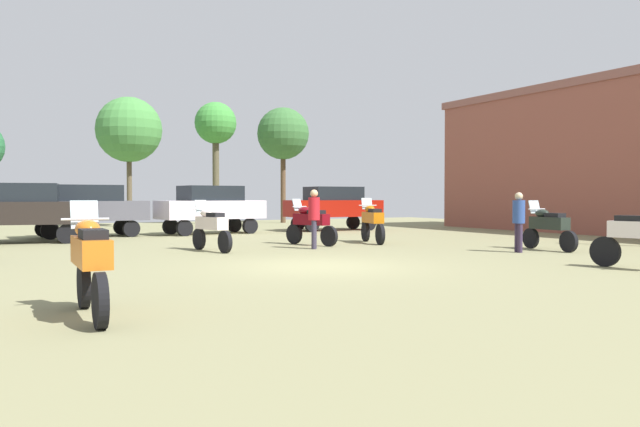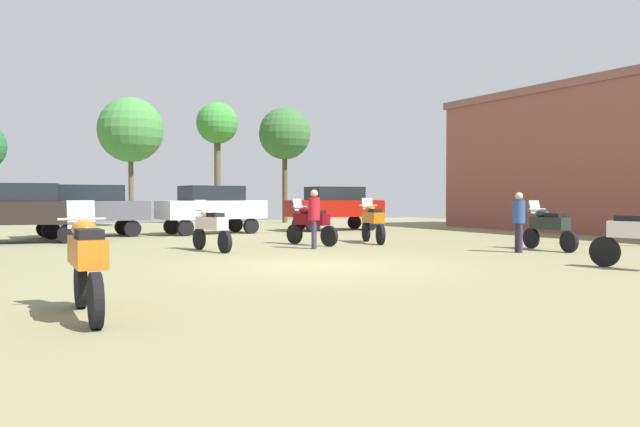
{
  "view_description": "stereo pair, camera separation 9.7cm",
  "coord_description": "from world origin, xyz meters",
  "px_view_note": "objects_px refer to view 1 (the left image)",
  "views": [
    {
      "loc": [
        -6.73,
        -12.45,
        1.59
      ],
      "look_at": [
        2.26,
        3.98,
        1.08
      ],
      "focal_mm": 35.69,
      "sensor_mm": 36.0,
      "label": 1
    },
    {
      "loc": [
        -6.64,
        -12.5,
        1.59
      ],
      "look_at": [
        2.26,
        3.98,
        1.08
      ],
      "focal_mm": 35.69,
      "sensor_mm": 36.0,
      "label": 2
    }
  ],
  "objects_px": {
    "car_2": "(333,205)",
    "car_5": "(88,207)",
    "motorcycle_3": "(91,260)",
    "car_4": "(211,206)",
    "tree_6": "(216,126)",
    "tree_3": "(129,130)",
    "motorcycle_4": "(311,222)",
    "person_2": "(314,214)",
    "motorcycle_6": "(548,226)",
    "person_1": "(519,217)",
    "tree_4": "(283,134)",
    "car_1": "(20,208)",
    "motorcycle_9": "(211,226)",
    "motorcycle_2": "(372,221)"
  },
  "relations": [
    {
      "from": "motorcycle_3",
      "to": "tree_6",
      "type": "bearing_deg",
      "value": 69.02
    },
    {
      "from": "car_2",
      "to": "motorcycle_4",
      "type": "bearing_deg",
      "value": 146.76
    },
    {
      "from": "tree_6",
      "to": "motorcycle_4",
      "type": "bearing_deg",
      "value": -98.88
    },
    {
      "from": "motorcycle_3",
      "to": "car_4",
      "type": "bearing_deg",
      "value": 67.99
    },
    {
      "from": "motorcycle_3",
      "to": "car_5",
      "type": "relative_size",
      "value": 0.52
    },
    {
      "from": "tree_6",
      "to": "car_5",
      "type": "bearing_deg",
      "value": -133.46
    },
    {
      "from": "person_1",
      "to": "tree_6",
      "type": "relative_size",
      "value": 0.24
    },
    {
      "from": "motorcycle_3",
      "to": "car_4",
      "type": "relative_size",
      "value": 0.51
    },
    {
      "from": "motorcycle_3",
      "to": "motorcycle_6",
      "type": "xyz_separation_m",
      "value": [
        13.34,
        4.38,
        -0.03
      ]
    },
    {
      "from": "person_2",
      "to": "motorcycle_2",
      "type": "bearing_deg",
      "value": -33.47
    },
    {
      "from": "car_5",
      "to": "person_1",
      "type": "xyz_separation_m",
      "value": [
        9.49,
        -12.76,
        -0.19
      ]
    },
    {
      "from": "motorcycle_6",
      "to": "person_2",
      "type": "relative_size",
      "value": 1.21
    },
    {
      "from": "tree_6",
      "to": "motorcycle_2",
      "type": "bearing_deg",
      "value": -90.98
    },
    {
      "from": "motorcycle_2",
      "to": "car_2",
      "type": "height_order",
      "value": "car_2"
    },
    {
      "from": "motorcycle_3",
      "to": "car_2",
      "type": "relative_size",
      "value": 0.52
    },
    {
      "from": "car_1",
      "to": "car_4",
      "type": "xyz_separation_m",
      "value": [
        7.27,
        1.9,
        0.0
      ]
    },
    {
      "from": "car_1",
      "to": "motorcycle_2",
      "type": "bearing_deg",
      "value": -108.96
    },
    {
      "from": "motorcycle_6",
      "to": "tree_3",
      "type": "xyz_separation_m",
      "value": [
        -7.68,
        20.01,
        4.22
      ]
    },
    {
      "from": "person_2",
      "to": "tree_6",
      "type": "distance_m",
      "value": 18.45
    },
    {
      "from": "car_4",
      "to": "tree_3",
      "type": "height_order",
      "value": "tree_3"
    },
    {
      "from": "person_1",
      "to": "tree_4",
      "type": "xyz_separation_m",
      "value": [
        2.77,
        21.17,
        4.25
      ]
    },
    {
      "from": "car_5",
      "to": "tree_4",
      "type": "bearing_deg",
      "value": -58.35
    },
    {
      "from": "tree_6",
      "to": "person_2",
      "type": "bearing_deg",
      "value": -100.1
    },
    {
      "from": "car_2",
      "to": "tree_3",
      "type": "bearing_deg",
      "value": 45.52
    },
    {
      "from": "motorcycle_3",
      "to": "motorcycle_9",
      "type": "relative_size",
      "value": 1.05
    },
    {
      "from": "motorcycle_4",
      "to": "car_2",
      "type": "bearing_deg",
      "value": 37.44
    },
    {
      "from": "tree_6",
      "to": "motorcycle_9",
      "type": "bearing_deg",
      "value": -109.81
    },
    {
      "from": "motorcycle_3",
      "to": "motorcycle_6",
      "type": "distance_m",
      "value": 14.04
    },
    {
      "from": "motorcycle_3",
      "to": "person_1",
      "type": "distance_m",
      "value": 12.75
    },
    {
      "from": "tree_4",
      "to": "car_1",
      "type": "bearing_deg",
      "value": -144.22
    },
    {
      "from": "motorcycle_2",
      "to": "car_5",
      "type": "relative_size",
      "value": 0.51
    },
    {
      "from": "car_2",
      "to": "person_1",
      "type": "relative_size",
      "value": 2.59
    },
    {
      "from": "car_1",
      "to": "car_5",
      "type": "relative_size",
      "value": 1.03
    },
    {
      "from": "motorcycle_2",
      "to": "car_1",
      "type": "distance_m",
      "value": 11.78
    },
    {
      "from": "motorcycle_3",
      "to": "tree_4",
      "type": "bearing_deg",
      "value": 61.49
    },
    {
      "from": "motorcycle_9",
      "to": "car_1",
      "type": "bearing_deg",
      "value": 117.88
    },
    {
      "from": "car_2",
      "to": "car_5",
      "type": "relative_size",
      "value": 0.99
    },
    {
      "from": "motorcycle_6",
      "to": "tree_4",
      "type": "xyz_separation_m",
      "value": [
        1.45,
        21.04,
        4.52
      ]
    },
    {
      "from": "person_1",
      "to": "tree_3",
      "type": "bearing_deg",
      "value": -142.68
    },
    {
      "from": "person_2",
      "to": "car_1",
      "type": "bearing_deg",
      "value": 81.72
    },
    {
      "from": "motorcycle_6",
      "to": "motorcycle_4",
      "type": "bearing_deg",
      "value": 141.68
    },
    {
      "from": "car_4",
      "to": "car_5",
      "type": "xyz_separation_m",
      "value": [
        -4.8,
        0.31,
        0.0
      ]
    },
    {
      "from": "motorcycle_3",
      "to": "person_1",
      "type": "bearing_deg",
      "value": 21.17
    },
    {
      "from": "motorcycle_3",
      "to": "motorcycle_6",
      "type": "bearing_deg",
      "value": 19.86
    },
    {
      "from": "car_1",
      "to": "tree_6",
      "type": "relative_size",
      "value": 0.66
    },
    {
      "from": "motorcycle_3",
      "to": "person_2",
      "type": "relative_size",
      "value": 1.28
    },
    {
      "from": "person_2",
      "to": "car_5",
      "type": "bearing_deg",
      "value": 63.09
    },
    {
      "from": "tree_6",
      "to": "car_2",
      "type": "bearing_deg",
      "value": -74.65
    },
    {
      "from": "motorcycle_6",
      "to": "car_4",
      "type": "relative_size",
      "value": 0.48
    },
    {
      "from": "car_1",
      "to": "car_2",
      "type": "distance_m",
      "value": 13.24
    }
  ]
}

